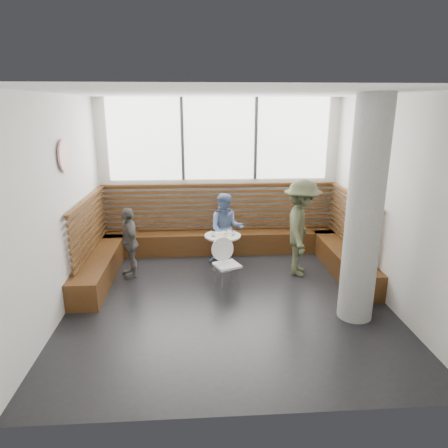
{
  "coord_description": "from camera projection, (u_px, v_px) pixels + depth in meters",
  "views": [
    {
      "loc": [
        -0.45,
        -5.81,
        3.02
      ],
      "look_at": [
        0.0,
        1.0,
        1.0
      ],
      "focal_mm": 32.0,
      "sensor_mm": 36.0,
      "label": 1
    }
  ],
  "objects": [
    {
      "name": "plate_near",
      "position": [
        219.0,
        233.0,
        7.57
      ],
      "size": [
        0.2,
        0.2,
        0.01
      ],
      "primitive_type": "cylinder",
      "color": "white",
      "rests_on": "cafe_table"
    },
    {
      "name": "cafe_table",
      "position": [
        223.0,
        245.0,
        7.53
      ],
      "size": [
        0.68,
        0.68,
        0.7
      ],
      "color": "silver",
      "rests_on": "ground"
    },
    {
      "name": "glass_right",
      "position": [
        233.0,
        232.0,
        7.47
      ],
      "size": [
        0.06,
        0.06,
        0.1
      ],
      "primitive_type": "cylinder",
      "color": "white",
      "rests_on": "cafe_table"
    },
    {
      "name": "cafe_chair",
      "position": [
        227.0,
        259.0,
        6.83
      ],
      "size": [
        0.41,
        0.4,
        0.86
      ],
      "rotation": [
        0.0,
        0.0,
        0.4
      ],
      "color": "white",
      "rests_on": "ground"
    },
    {
      "name": "wall_art",
      "position": [
        64.0,
        156.0,
        6.02
      ],
      "size": [
        0.03,
        0.5,
        0.5
      ],
      "primitive_type": "cylinder",
      "rotation": [
        0.0,
        1.57,
        0.0
      ],
      "color": "white",
      "rests_on": "room"
    },
    {
      "name": "menu_card",
      "position": [
        225.0,
        237.0,
        7.33
      ],
      "size": [
        0.26,
        0.22,
        0.0
      ],
      "primitive_type": "cube",
      "rotation": [
        0.0,
        0.0,
        0.36
      ],
      "color": "#A5C64C",
      "rests_on": "cafe_table"
    },
    {
      "name": "concrete_column",
      "position": [
        364.0,
        213.0,
        5.53
      ],
      "size": [
        0.5,
        0.5,
        3.2
      ],
      "primitive_type": "cylinder",
      "color": "gray",
      "rests_on": "ground"
    },
    {
      "name": "glass_mid",
      "position": [
        226.0,
        233.0,
        7.38
      ],
      "size": [
        0.08,
        0.08,
        0.12
      ],
      "primitive_type": "cylinder",
      "color": "white",
      "rests_on": "cafe_table"
    },
    {
      "name": "plate_far",
      "position": [
        228.0,
        232.0,
        7.65
      ],
      "size": [
        0.22,
        0.22,
        0.02
      ],
      "primitive_type": "cylinder",
      "color": "white",
      "rests_on": "cafe_table"
    },
    {
      "name": "child_left",
      "position": [
        130.0,
        242.0,
        7.24
      ],
      "size": [
        0.55,
        0.82,
        1.29
      ],
      "primitive_type": "imported",
      "rotation": [
        0.0,
        0.0,
        -1.24
      ],
      "color": "#5E5A55",
      "rests_on": "ground"
    },
    {
      "name": "booth",
      "position": [
        221.0,
        241.0,
        8.03
      ],
      "size": [
        5.0,
        2.5,
        1.44
      ],
      "color": "#432710",
      "rests_on": "ground"
    },
    {
      "name": "adult_man",
      "position": [
        301.0,
        228.0,
        7.26
      ],
      "size": [
        0.96,
        1.3,
        1.79
      ],
      "primitive_type": "imported",
      "rotation": [
        0.0,
        0.0,
        1.28
      ],
      "color": "#494F34",
      "rests_on": "ground"
    },
    {
      "name": "glass_left",
      "position": [
        213.0,
        233.0,
        7.4
      ],
      "size": [
        0.07,
        0.07,
        0.11
      ],
      "primitive_type": "cylinder",
      "color": "white",
      "rests_on": "cafe_table"
    },
    {
      "name": "room",
      "position": [
        228.0,
        204.0,
        5.99
      ],
      "size": [
        5.0,
        5.0,
        3.2
      ],
      "color": "silver",
      "rests_on": "ground"
    },
    {
      "name": "child_back",
      "position": [
        226.0,
        229.0,
        7.81
      ],
      "size": [
        0.72,
        0.57,
        1.41
      ],
      "primitive_type": "imported",
      "rotation": [
        0.0,
        0.0,
        -0.05
      ],
      "color": "#5D73A1",
      "rests_on": "ground"
    }
  ]
}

